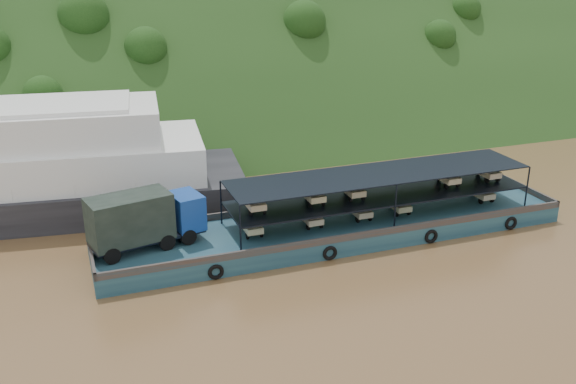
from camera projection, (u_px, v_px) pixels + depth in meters
name	position (u px, v px, depth m)	size (l,w,h in m)	color
ground	(328.00, 243.00, 46.55)	(160.00, 160.00, 0.00)	brown
hillside	(210.00, 126.00, 78.20)	(140.00, 28.00, 28.00)	#1A3413
cargo_barge	(312.00, 224.00, 46.75)	(35.09, 7.18, 5.06)	#143246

